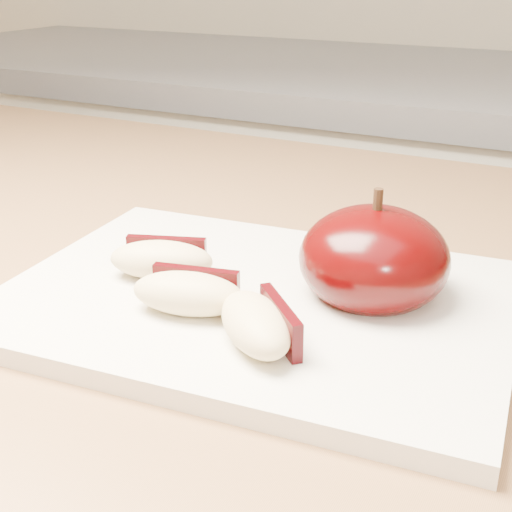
% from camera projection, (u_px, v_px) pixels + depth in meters
% --- Properties ---
extents(back_cabinet, '(2.40, 0.62, 0.94)m').
position_uv_depth(back_cabinet, '(496.00, 351.00, 1.24)').
color(back_cabinet, silver).
rests_on(back_cabinet, ground).
extents(cutting_board, '(0.33, 0.26, 0.01)m').
position_uv_depth(cutting_board, '(256.00, 302.00, 0.45)').
color(cutting_board, silver).
rests_on(cutting_board, island_counter).
extents(apple_half, '(0.12, 0.12, 0.08)m').
position_uv_depth(apple_half, '(374.00, 259.00, 0.43)').
color(apple_half, '#2E0102').
rests_on(apple_half, cutting_board).
extents(apple_wedge_a, '(0.07, 0.05, 0.02)m').
position_uv_depth(apple_wedge_a, '(162.00, 259.00, 0.46)').
color(apple_wedge_a, beige).
rests_on(apple_wedge_a, cutting_board).
extents(apple_wedge_b, '(0.07, 0.05, 0.02)m').
position_uv_depth(apple_wedge_b, '(189.00, 292.00, 0.42)').
color(apple_wedge_b, beige).
rests_on(apple_wedge_b, cutting_board).
extents(apple_wedge_c, '(0.07, 0.07, 0.02)m').
position_uv_depth(apple_wedge_c, '(258.00, 324.00, 0.38)').
color(apple_wedge_c, beige).
rests_on(apple_wedge_c, cutting_board).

